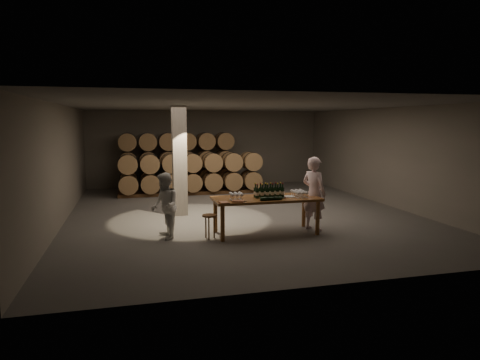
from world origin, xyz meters
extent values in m
plane|color=#575451|center=(0.00, 0.00, 0.00)|extent=(12.00, 12.00, 0.00)
plane|color=#605E59|center=(0.00, 0.00, 3.20)|extent=(12.00, 12.00, 0.00)
plane|color=slate|center=(0.00, 6.00, 1.60)|extent=(10.00, 0.00, 10.00)
plane|color=slate|center=(0.00, -6.00, 1.60)|extent=(10.00, 0.00, 10.00)
plane|color=slate|center=(-5.00, 0.00, 1.60)|extent=(0.00, 12.00, 12.00)
plane|color=slate|center=(5.00, 0.00, 1.60)|extent=(0.00, 12.00, 12.00)
cube|color=slate|center=(-1.80, 0.20, 1.60)|extent=(0.40, 0.40, 3.20)
cylinder|color=brown|center=(-1.18, -2.93, 0.42)|extent=(0.10, 0.10, 0.84)
cylinder|color=brown|center=(1.18, -2.93, 0.42)|extent=(0.10, 0.10, 0.84)
cylinder|color=brown|center=(-1.18, -2.07, 0.42)|extent=(0.10, 0.10, 0.84)
cylinder|color=brown|center=(1.18, -2.07, 0.42)|extent=(0.10, 0.10, 0.84)
cube|color=brown|center=(0.00, -2.50, 0.87)|extent=(2.60, 1.10, 0.06)
cube|color=#522F1C|center=(-1.35, 4.90, 0.06)|extent=(4.70, 0.10, 0.12)
cube|color=#522F1C|center=(-1.35, 5.50, 0.06)|extent=(4.70, 0.10, 0.12)
cylinder|color=olive|center=(-3.30, 5.20, 0.47)|extent=(0.70, 0.95, 0.70)
cylinder|color=black|center=(-3.30, 4.94, 0.47)|extent=(0.73, 0.04, 0.73)
cylinder|color=black|center=(-3.30, 5.46, 0.47)|extent=(0.73, 0.04, 0.73)
cylinder|color=olive|center=(-2.52, 5.20, 0.47)|extent=(0.70, 0.95, 0.70)
cylinder|color=black|center=(-2.52, 4.94, 0.47)|extent=(0.73, 0.04, 0.73)
cylinder|color=black|center=(-2.52, 5.46, 0.47)|extent=(0.73, 0.04, 0.73)
cylinder|color=olive|center=(-1.74, 5.20, 0.47)|extent=(0.70, 0.95, 0.70)
cylinder|color=black|center=(-1.74, 4.94, 0.47)|extent=(0.73, 0.04, 0.73)
cylinder|color=black|center=(-1.74, 5.46, 0.47)|extent=(0.73, 0.04, 0.73)
cylinder|color=olive|center=(-0.96, 5.20, 0.47)|extent=(0.70, 0.95, 0.70)
cylinder|color=black|center=(-0.96, 4.94, 0.47)|extent=(0.73, 0.04, 0.73)
cylinder|color=black|center=(-0.96, 5.46, 0.47)|extent=(0.73, 0.04, 0.73)
cylinder|color=olive|center=(-0.18, 5.20, 0.47)|extent=(0.70, 0.95, 0.70)
cylinder|color=black|center=(-0.18, 4.94, 0.47)|extent=(0.73, 0.04, 0.73)
cylinder|color=black|center=(-0.18, 5.46, 0.47)|extent=(0.73, 0.04, 0.73)
cylinder|color=olive|center=(0.60, 5.20, 0.47)|extent=(0.70, 0.95, 0.70)
cylinder|color=black|center=(0.60, 4.94, 0.47)|extent=(0.73, 0.04, 0.73)
cylinder|color=black|center=(0.60, 5.46, 0.47)|extent=(0.73, 0.04, 0.73)
cylinder|color=olive|center=(-3.30, 5.20, 1.21)|extent=(0.70, 0.95, 0.70)
cylinder|color=black|center=(-3.30, 4.94, 1.21)|extent=(0.73, 0.04, 0.73)
cylinder|color=black|center=(-3.30, 5.46, 1.21)|extent=(0.73, 0.04, 0.73)
cylinder|color=olive|center=(-2.52, 5.20, 1.21)|extent=(0.70, 0.95, 0.70)
cylinder|color=black|center=(-2.52, 4.94, 1.21)|extent=(0.73, 0.04, 0.73)
cylinder|color=black|center=(-2.52, 5.46, 1.21)|extent=(0.73, 0.04, 0.73)
cylinder|color=olive|center=(-1.74, 5.20, 1.21)|extent=(0.70, 0.95, 0.70)
cylinder|color=black|center=(-1.74, 4.94, 1.21)|extent=(0.73, 0.04, 0.73)
cylinder|color=black|center=(-1.74, 5.46, 1.21)|extent=(0.73, 0.04, 0.73)
cylinder|color=olive|center=(-0.96, 5.20, 1.21)|extent=(0.70, 0.95, 0.70)
cylinder|color=black|center=(-0.96, 4.94, 1.21)|extent=(0.73, 0.04, 0.73)
cylinder|color=black|center=(-0.96, 5.46, 1.21)|extent=(0.73, 0.04, 0.73)
cylinder|color=olive|center=(-0.18, 5.20, 1.21)|extent=(0.70, 0.95, 0.70)
cylinder|color=black|center=(-0.18, 4.94, 1.21)|extent=(0.73, 0.04, 0.73)
cylinder|color=black|center=(-0.18, 5.46, 1.21)|extent=(0.73, 0.04, 0.73)
cylinder|color=olive|center=(0.60, 5.20, 1.21)|extent=(0.70, 0.95, 0.70)
cylinder|color=black|center=(0.60, 4.94, 1.21)|extent=(0.73, 0.04, 0.73)
cylinder|color=black|center=(0.60, 5.46, 1.21)|extent=(0.73, 0.04, 0.73)
cylinder|color=olive|center=(-3.30, 5.20, 1.95)|extent=(0.70, 0.95, 0.70)
cylinder|color=black|center=(-3.30, 4.94, 1.95)|extent=(0.73, 0.04, 0.73)
cylinder|color=black|center=(-3.30, 5.46, 1.95)|extent=(0.73, 0.04, 0.73)
cylinder|color=olive|center=(-2.52, 5.20, 1.95)|extent=(0.70, 0.95, 0.70)
cylinder|color=black|center=(-2.52, 4.94, 1.95)|extent=(0.73, 0.04, 0.73)
cylinder|color=black|center=(-2.52, 5.46, 1.95)|extent=(0.73, 0.04, 0.73)
cylinder|color=olive|center=(-1.74, 5.20, 1.95)|extent=(0.70, 0.95, 0.70)
cylinder|color=black|center=(-1.74, 4.94, 1.95)|extent=(0.73, 0.04, 0.73)
cylinder|color=black|center=(-1.74, 5.46, 1.95)|extent=(0.73, 0.04, 0.73)
cylinder|color=olive|center=(-0.96, 5.20, 1.95)|extent=(0.70, 0.95, 0.70)
cylinder|color=black|center=(-0.96, 4.94, 1.95)|extent=(0.73, 0.04, 0.73)
cylinder|color=black|center=(-0.96, 5.46, 1.95)|extent=(0.73, 0.04, 0.73)
cylinder|color=olive|center=(-0.18, 5.20, 1.95)|extent=(0.70, 0.95, 0.70)
cylinder|color=black|center=(-0.18, 4.94, 1.95)|extent=(0.73, 0.04, 0.73)
cylinder|color=black|center=(-0.18, 5.46, 1.95)|extent=(0.73, 0.04, 0.73)
cylinder|color=olive|center=(0.60, 5.20, 1.95)|extent=(0.70, 0.95, 0.70)
cylinder|color=black|center=(0.60, 4.94, 1.95)|extent=(0.73, 0.04, 0.73)
cylinder|color=black|center=(0.60, 5.46, 1.95)|extent=(0.73, 0.04, 0.73)
cube|color=#522F1C|center=(-0.96, 3.50, 0.06)|extent=(5.48, 0.10, 0.12)
cube|color=#522F1C|center=(-0.96, 4.10, 0.06)|extent=(5.48, 0.10, 0.12)
cylinder|color=olive|center=(-3.30, 3.80, 0.47)|extent=(0.70, 0.95, 0.70)
cylinder|color=black|center=(-3.30, 3.54, 0.47)|extent=(0.73, 0.04, 0.73)
cylinder|color=black|center=(-3.30, 4.06, 0.47)|extent=(0.73, 0.04, 0.73)
cylinder|color=olive|center=(-2.52, 3.80, 0.47)|extent=(0.70, 0.95, 0.70)
cylinder|color=black|center=(-2.52, 3.54, 0.47)|extent=(0.73, 0.04, 0.73)
cylinder|color=black|center=(-2.52, 4.06, 0.47)|extent=(0.73, 0.04, 0.73)
cylinder|color=olive|center=(-1.74, 3.80, 0.47)|extent=(0.70, 0.95, 0.70)
cylinder|color=black|center=(-1.74, 3.54, 0.47)|extent=(0.73, 0.04, 0.73)
cylinder|color=black|center=(-1.74, 4.06, 0.47)|extent=(0.73, 0.04, 0.73)
cylinder|color=olive|center=(-0.96, 3.80, 0.47)|extent=(0.70, 0.95, 0.70)
cylinder|color=black|center=(-0.96, 3.54, 0.47)|extent=(0.73, 0.04, 0.73)
cylinder|color=black|center=(-0.96, 4.06, 0.47)|extent=(0.73, 0.04, 0.73)
cylinder|color=olive|center=(-0.18, 3.80, 0.47)|extent=(0.70, 0.95, 0.70)
cylinder|color=black|center=(-0.18, 3.54, 0.47)|extent=(0.73, 0.04, 0.73)
cylinder|color=black|center=(-0.18, 4.06, 0.47)|extent=(0.73, 0.04, 0.73)
cylinder|color=olive|center=(0.60, 3.80, 0.47)|extent=(0.70, 0.95, 0.70)
cylinder|color=black|center=(0.60, 3.54, 0.47)|extent=(0.73, 0.04, 0.73)
cylinder|color=black|center=(0.60, 4.06, 0.47)|extent=(0.73, 0.04, 0.73)
cylinder|color=olive|center=(1.38, 3.80, 0.47)|extent=(0.70, 0.95, 0.70)
cylinder|color=black|center=(1.38, 3.54, 0.47)|extent=(0.73, 0.04, 0.73)
cylinder|color=black|center=(1.38, 4.06, 0.47)|extent=(0.73, 0.04, 0.73)
cylinder|color=olive|center=(-3.30, 3.80, 1.21)|extent=(0.70, 0.95, 0.70)
cylinder|color=black|center=(-3.30, 3.54, 1.21)|extent=(0.73, 0.04, 0.73)
cylinder|color=black|center=(-3.30, 4.06, 1.21)|extent=(0.73, 0.04, 0.73)
cylinder|color=olive|center=(-2.52, 3.80, 1.21)|extent=(0.70, 0.95, 0.70)
cylinder|color=black|center=(-2.52, 3.54, 1.21)|extent=(0.73, 0.04, 0.73)
cylinder|color=black|center=(-2.52, 4.06, 1.21)|extent=(0.73, 0.04, 0.73)
cylinder|color=olive|center=(-1.74, 3.80, 1.21)|extent=(0.70, 0.95, 0.70)
cylinder|color=black|center=(-1.74, 3.54, 1.21)|extent=(0.73, 0.04, 0.73)
cylinder|color=black|center=(-1.74, 4.06, 1.21)|extent=(0.73, 0.04, 0.73)
cylinder|color=olive|center=(-0.96, 3.80, 1.21)|extent=(0.70, 0.95, 0.70)
cylinder|color=black|center=(-0.96, 3.54, 1.21)|extent=(0.73, 0.04, 0.73)
cylinder|color=black|center=(-0.96, 4.06, 1.21)|extent=(0.73, 0.04, 0.73)
cylinder|color=olive|center=(-0.18, 3.80, 1.21)|extent=(0.70, 0.95, 0.70)
cylinder|color=black|center=(-0.18, 3.54, 1.21)|extent=(0.73, 0.04, 0.73)
cylinder|color=black|center=(-0.18, 4.06, 1.21)|extent=(0.73, 0.04, 0.73)
cylinder|color=olive|center=(0.60, 3.80, 1.21)|extent=(0.70, 0.95, 0.70)
cylinder|color=black|center=(0.60, 3.54, 1.21)|extent=(0.73, 0.04, 0.73)
cylinder|color=black|center=(0.60, 4.06, 1.21)|extent=(0.73, 0.04, 0.73)
cylinder|color=olive|center=(1.38, 3.80, 1.21)|extent=(0.70, 0.95, 0.70)
cylinder|color=black|center=(1.38, 3.54, 1.21)|extent=(0.73, 0.04, 0.73)
cylinder|color=black|center=(1.38, 4.06, 1.21)|extent=(0.73, 0.04, 0.73)
cylinder|color=black|center=(-0.25, -2.56, 1.02)|extent=(0.09, 0.09, 0.24)
cylinder|color=silver|center=(-0.25, -2.56, 1.01)|extent=(0.09, 0.09, 0.08)
cylinder|color=black|center=(-0.25, -2.56, 1.19)|extent=(0.03, 0.03, 0.10)
cylinder|color=gold|center=(-0.25, -2.56, 1.24)|extent=(0.04, 0.04, 0.03)
cylinder|color=black|center=(-0.25, -2.41, 1.02)|extent=(0.09, 0.09, 0.24)
cylinder|color=silver|center=(-0.25, -2.41, 1.01)|extent=(0.09, 0.09, 0.08)
cylinder|color=black|center=(-0.25, -2.41, 1.19)|extent=(0.03, 0.03, 0.10)
cylinder|color=maroon|center=(-0.25, -2.41, 1.24)|extent=(0.04, 0.04, 0.03)
cylinder|color=black|center=(-0.12, -2.56, 1.02)|extent=(0.09, 0.09, 0.24)
cylinder|color=silver|center=(-0.12, -2.56, 1.01)|extent=(0.09, 0.09, 0.08)
cylinder|color=black|center=(-0.12, -2.56, 1.19)|extent=(0.03, 0.03, 0.10)
cylinder|color=maroon|center=(-0.12, -2.56, 1.24)|extent=(0.04, 0.04, 0.03)
cylinder|color=black|center=(-0.12, -2.41, 1.02)|extent=(0.09, 0.09, 0.24)
cylinder|color=silver|center=(-0.12, -2.41, 1.01)|extent=(0.09, 0.09, 0.08)
cylinder|color=black|center=(-0.12, -2.41, 1.19)|extent=(0.03, 0.03, 0.10)
cylinder|color=gold|center=(-0.12, -2.41, 1.24)|extent=(0.04, 0.04, 0.03)
cylinder|color=black|center=(0.01, -2.56, 1.02)|extent=(0.09, 0.09, 0.24)
cylinder|color=silver|center=(0.01, -2.56, 1.01)|extent=(0.09, 0.09, 0.08)
cylinder|color=black|center=(0.01, -2.56, 1.19)|extent=(0.03, 0.03, 0.10)
cylinder|color=gold|center=(0.01, -2.56, 1.24)|extent=(0.04, 0.04, 0.03)
cylinder|color=black|center=(0.01, -2.41, 1.02)|extent=(0.09, 0.09, 0.24)
cylinder|color=silver|center=(0.01, -2.41, 1.01)|extent=(0.09, 0.09, 0.08)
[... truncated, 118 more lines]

